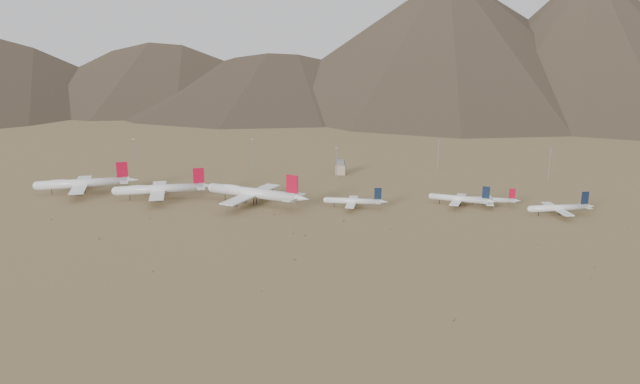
# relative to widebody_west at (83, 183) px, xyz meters

# --- Properties ---
(ground) EXTENTS (3000.00, 3000.00, 0.00)m
(ground) POSITION_rel_widebody_west_xyz_m (148.76, -31.51, -7.52)
(ground) COLOR olive
(ground) RESTS_ON ground
(mountain_ridge) EXTENTS (4400.00, 1000.00, 300.00)m
(mountain_ridge) POSITION_rel_widebody_west_xyz_m (148.76, 868.49, 142.48)
(mountain_ridge) COLOR brown
(mountain_ridge) RESTS_ON ground
(widebody_west) EXTENTS (69.51, 55.72, 21.82)m
(widebody_west) POSITION_rel_widebody_west_xyz_m (0.00, 0.00, 0.00)
(widebody_west) COLOR white
(widebody_west) RESTS_ON ground
(widebody_centre) EXTENTS (67.85, 54.12, 21.04)m
(widebody_centre) POSITION_rel_widebody_west_xyz_m (61.74, -7.33, -0.27)
(widebody_centre) COLOR white
(widebody_centre) RESTS_ON ground
(widebody_east) EXTENTS (76.29, 60.66, 23.49)m
(widebody_east) POSITION_rel_widebody_west_xyz_m (130.11, -12.30, 0.57)
(widebody_east) COLOR white
(widebody_east) RESTS_ON ground
(narrowbody_a) EXTENTS (43.34, 30.89, 14.30)m
(narrowbody_a) POSITION_rel_widebody_west_xyz_m (198.78, -11.28, -2.88)
(narrowbody_a) COLOR white
(narrowbody_a) RESTS_ON ground
(narrowbody_b) EXTENTS (44.45, 32.76, 14.95)m
(narrowbody_b) POSITION_rel_widebody_west_xyz_m (269.44, 3.66, -2.67)
(narrowbody_b) COLOR white
(narrowbody_b) RESTS_ON ground
(narrowbody_c) EXTENTS (37.58, 26.93, 12.39)m
(narrowbody_c) POSITION_rel_widebody_west_xyz_m (289.70, 7.25, -3.50)
(narrowbody_c) COLOR white
(narrowbody_c) RESTS_ON ground
(narrowbody_d) EXTENTS (44.37, 32.82, 15.00)m
(narrowbody_d) POSITION_rel_widebody_west_xyz_m (330.71, -9.90, -2.65)
(narrowbody_d) COLOR white
(narrowbody_d) RESTS_ON ground
(control_tower) EXTENTS (8.00, 8.00, 12.00)m
(control_tower) POSITION_rel_widebody_west_xyz_m (178.76, 88.49, -2.21)
(control_tower) COLOR tan
(control_tower) RESTS_ON ground
(mast_far_west) EXTENTS (2.00, 0.60, 25.70)m
(mast_far_west) POSITION_rel_widebody_west_xyz_m (1.17, 86.26, 6.68)
(mast_far_west) COLOR gray
(mast_far_west) RESTS_ON ground
(mast_west) EXTENTS (2.00, 0.60, 25.70)m
(mast_west) POSITION_rel_widebody_west_xyz_m (100.82, 101.20, 6.68)
(mast_west) COLOR gray
(mast_west) RESTS_ON ground
(mast_centre) EXTENTS (2.00, 0.60, 25.70)m
(mast_centre) POSITION_rel_widebody_west_xyz_m (177.27, 70.99, 6.68)
(mast_centre) COLOR gray
(mast_centre) RESTS_ON ground
(mast_east) EXTENTS (2.00, 0.60, 25.70)m
(mast_east) POSITION_rel_widebody_west_xyz_m (258.60, 116.25, 6.68)
(mast_east) COLOR gray
(mast_east) RESTS_ON ground
(mast_far_east) EXTENTS (2.00, 0.60, 25.70)m
(mast_far_east) POSITION_rel_widebody_west_xyz_m (343.42, 88.07, 6.68)
(mast_far_east) COLOR gray
(mast_far_east) RESTS_ON ground
(desert_scrub) EXTENTS (443.98, 164.44, 0.96)m
(desert_scrub) POSITION_rel_widebody_west_xyz_m (123.97, -100.95, -7.18)
(desert_scrub) COLOR brown
(desert_scrub) RESTS_ON ground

